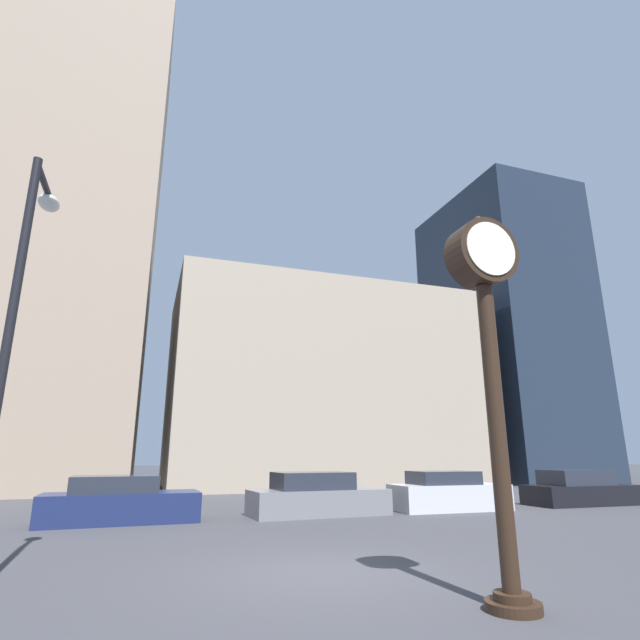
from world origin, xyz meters
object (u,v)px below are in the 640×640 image
street_clock (488,331)px  street_lamp_left (22,294)px  car_grey (317,497)px  car_silver (448,493)px  car_navy (120,503)px  car_black (580,490)px

street_clock → street_lamp_left: (-6.58, 3.04, 0.80)m
street_lamp_left → car_grey: bearing=44.8°
street_clock → car_silver: street_clock is taller
car_navy → car_grey: car_grey is taller
street_clock → street_lamp_left: bearing=155.2°
car_silver → street_clock: bearing=-118.0°
street_clock → car_black: bearing=41.3°
car_grey → street_lamp_left: 11.33m
car_black → street_lamp_left: street_lamp_left is taller
street_clock → car_silver: size_ratio=1.30×
car_grey → car_black: 11.00m
car_navy → car_grey: bearing=-2.9°
street_lamp_left → car_black: bearing=22.0°
street_clock → car_grey: size_ratio=1.18×
car_navy → car_black: size_ratio=0.96×
car_silver → street_lamp_left: (-12.48, -7.46, 3.81)m
street_clock → car_silver: bearing=60.7°
car_black → car_navy: bearing=-179.6°
car_grey → street_lamp_left: bearing=-138.5°
car_silver → car_black: (6.09, 0.04, -0.02)m
car_silver → street_lamp_left: 15.04m
street_clock → car_black: (11.99, 10.54, -3.03)m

